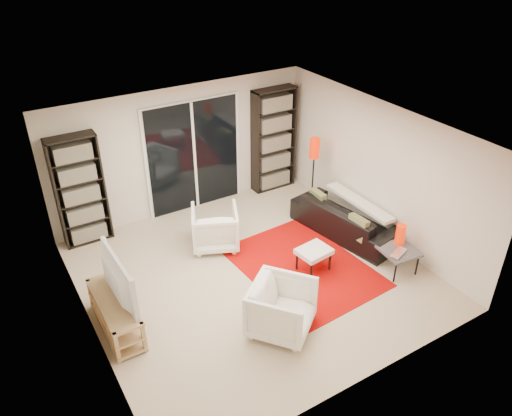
# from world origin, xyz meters

# --- Properties ---
(floor) EXTENTS (5.00, 5.00, 0.00)m
(floor) POSITION_xyz_m (0.00, 0.00, 0.00)
(floor) COLOR beige
(floor) RESTS_ON ground
(wall_back) EXTENTS (5.00, 0.02, 2.40)m
(wall_back) POSITION_xyz_m (0.00, 2.50, 1.20)
(wall_back) COLOR beige
(wall_back) RESTS_ON ground
(wall_front) EXTENTS (5.00, 0.02, 2.40)m
(wall_front) POSITION_xyz_m (0.00, -2.50, 1.20)
(wall_front) COLOR beige
(wall_front) RESTS_ON ground
(wall_left) EXTENTS (0.02, 5.00, 2.40)m
(wall_left) POSITION_xyz_m (-2.50, 0.00, 1.20)
(wall_left) COLOR beige
(wall_left) RESTS_ON ground
(wall_right) EXTENTS (0.02, 5.00, 2.40)m
(wall_right) POSITION_xyz_m (2.50, 0.00, 1.20)
(wall_right) COLOR beige
(wall_right) RESTS_ON ground
(ceiling) EXTENTS (5.00, 5.00, 0.02)m
(ceiling) POSITION_xyz_m (0.00, 0.00, 2.40)
(ceiling) COLOR white
(ceiling) RESTS_ON wall_back
(sliding_door) EXTENTS (1.92, 0.08, 2.16)m
(sliding_door) POSITION_xyz_m (0.20, 2.46, 1.05)
(sliding_door) COLOR white
(sliding_door) RESTS_ON ground
(bookshelf_left) EXTENTS (0.80, 0.30, 1.95)m
(bookshelf_left) POSITION_xyz_m (-1.95, 2.33, 0.98)
(bookshelf_left) COLOR black
(bookshelf_left) RESTS_ON ground
(bookshelf_right) EXTENTS (0.90, 0.30, 2.10)m
(bookshelf_right) POSITION_xyz_m (1.90, 2.33, 1.05)
(bookshelf_right) COLOR black
(bookshelf_right) RESTS_ON ground
(tv_stand) EXTENTS (0.41, 1.29, 0.50)m
(tv_stand) POSITION_xyz_m (-2.21, -0.06, 0.26)
(tv_stand) COLOR tan
(tv_stand) RESTS_ON floor
(tv) EXTENTS (0.18, 1.15, 0.66)m
(tv) POSITION_xyz_m (-2.19, -0.06, 0.83)
(tv) COLOR black
(tv) RESTS_ON tv_stand
(rug) EXTENTS (1.92, 2.51, 0.01)m
(rug) POSITION_xyz_m (0.80, -0.27, 0.01)
(rug) COLOR #B40704
(rug) RESTS_ON floor
(sofa) EXTENTS (1.13, 2.13, 0.59)m
(sofa) POSITION_xyz_m (2.03, 0.16, 0.30)
(sofa) COLOR black
(sofa) RESTS_ON floor
(armchair_back) EXTENTS (1.02, 1.03, 0.72)m
(armchair_back) POSITION_xyz_m (-0.12, 1.03, 0.36)
(armchair_back) COLOR white
(armchair_back) RESTS_ON floor
(armchair_front) EXTENTS (1.14, 1.15, 0.75)m
(armchair_front) POSITION_xyz_m (-0.29, -1.25, 0.38)
(armchair_front) COLOR white
(armchair_front) RESTS_ON floor
(ottoman) EXTENTS (0.55, 0.47, 0.40)m
(ottoman) POSITION_xyz_m (0.90, -0.41, 0.34)
(ottoman) COLOR white
(ottoman) RESTS_ON floor
(side_table) EXTENTS (0.60, 0.60, 0.40)m
(side_table) POSITION_xyz_m (2.03, -1.11, 0.36)
(side_table) COLOR #4D4D52
(side_table) RESTS_ON floor
(laptop) EXTENTS (0.41, 0.34, 0.03)m
(laptop) POSITION_xyz_m (1.96, -1.23, 0.41)
(laptop) COLOR silver
(laptop) RESTS_ON side_table
(table_lamp) EXTENTS (0.15, 0.15, 0.35)m
(table_lamp) POSITION_xyz_m (2.16, -0.98, 0.57)
(table_lamp) COLOR red
(table_lamp) RESTS_ON side_table
(floor_lamp) EXTENTS (0.21, 0.21, 1.41)m
(floor_lamp) POSITION_xyz_m (2.11, 1.27, 1.08)
(floor_lamp) COLOR black
(floor_lamp) RESTS_ON floor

